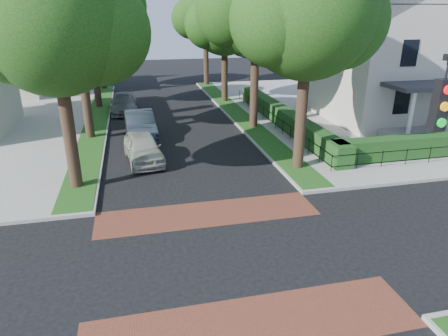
# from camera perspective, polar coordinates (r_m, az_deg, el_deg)

# --- Properties ---
(ground) EXTENTS (120.00, 120.00, 0.00)m
(ground) POSITION_cam_1_polar(r_m,az_deg,el_deg) (13.80, 0.23, -12.65)
(ground) COLOR black
(ground) RESTS_ON ground
(sidewalk_ne) EXTENTS (30.00, 30.00, 0.15)m
(sidewalk_ne) POSITION_cam_1_polar(r_m,az_deg,el_deg) (38.14, 23.12, 8.20)
(sidewalk_ne) COLOR gray
(sidewalk_ne) RESTS_ON ground
(crosswalk_far) EXTENTS (9.00, 2.20, 0.01)m
(crosswalk_far) POSITION_cam_1_polar(r_m,az_deg,el_deg) (16.49, -2.31, -6.53)
(crosswalk_far) COLOR brown
(crosswalk_far) RESTS_ON ground
(crosswalk_near) EXTENTS (9.00, 2.20, 0.01)m
(crosswalk_near) POSITION_cam_1_polar(r_m,az_deg,el_deg) (11.38, 4.16, -21.46)
(crosswalk_near) COLOR brown
(crosswalk_near) RESTS_ON ground
(grass_strip_ne) EXTENTS (1.60, 29.80, 0.02)m
(grass_strip_ne) POSITION_cam_1_polar(r_m,az_deg,el_deg) (32.17, 1.89, 7.86)
(grass_strip_ne) COLOR #204112
(grass_strip_ne) RESTS_ON sidewalk_ne
(grass_strip_nw) EXTENTS (1.60, 29.80, 0.02)m
(grass_strip_nw) POSITION_cam_1_polar(r_m,az_deg,el_deg) (31.28, -17.75, 6.45)
(grass_strip_nw) COLOR #204112
(grass_strip_nw) RESTS_ON sidewalk_nw
(tree_right_near) EXTENTS (7.75, 6.67, 10.66)m
(tree_right_near) POSITION_cam_1_polar(r_m,az_deg,el_deg) (20.10, 11.97, 20.73)
(tree_right_near) COLOR black
(tree_right_near) RESTS_ON sidewalk_ne
(tree_right_mid) EXTENTS (8.25, 7.09, 11.22)m
(tree_right_mid) POSITION_cam_1_polar(r_m,az_deg,el_deg) (27.62, 4.74, 21.94)
(tree_right_mid) COLOR black
(tree_right_mid) RESTS_ON sidewalk_ne
(tree_right_far) EXTENTS (7.25, 6.23, 9.74)m
(tree_right_far) POSITION_cam_1_polar(r_m,az_deg,el_deg) (36.29, 0.17, 20.18)
(tree_right_far) COLOR black
(tree_right_far) RESTS_ON sidewalk_ne
(tree_right_back) EXTENTS (7.50, 6.45, 10.20)m
(tree_right_back) POSITION_cam_1_polar(r_m,az_deg,el_deg) (45.10, -2.59, 20.88)
(tree_right_back) COLOR black
(tree_right_back) RESTS_ON sidewalk_ne
(tree_left_near) EXTENTS (7.50, 6.45, 10.20)m
(tree_left_near) POSITION_cam_1_polar(r_m,az_deg,el_deg) (18.56, -22.80, 18.46)
(tree_left_near) COLOR black
(tree_left_near) RESTS_ON sidewalk_nw
(tree_left_mid) EXTENTS (8.00, 6.88, 11.48)m
(tree_left_mid) POSITION_cam_1_polar(r_m,az_deg,el_deg) (26.51, -20.43, 21.57)
(tree_left_mid) COLOR black
(tree_left_mid) RESTS_ON sidewalk_nw
(tree_left_far) EXTENTS (7.00, 6.02, 9.86)m
(tree_left_far) POSITION_cam_1_polar(r_m,az_deg,el_deg) (35.45, -18.53, 19.47)
(tree_left_far) COLOR black
(tree_left_far) RESTS_ON sidewalk_nw
(tree_left_back) EXTENTS (7.75, 6.66, 10.44)m
(tree_left_back) POSITION_cam_1_polar(r_m,az_deg,el_deg) (44.44, -17.62, 20.15)
(tree_left_back) COLOR black
(tree_left_back) RESTS_ON sidewalk_nw
(hedge_main_road) EXTENTS (1.00, 18.00, 1.20)m
(hedge_main_road) POSITION_cam_1_polar(r_m,az_deg,el_deg) (28.94, 8.43, 7.28)
(hedge_main_road) COLOR #1E3F16
(hedge_main_road) RESTS_ON sidewalk_ne
(fence_main_road) EXTENTS (0.06, 18.00, 0.90)m
(fence_main_road) POSITION_cam_1_polar(r_m,az_deg,el_deg) (28.70, 6.92, 6.93)
(fence_main_road) COLOR black
(fence_main_road) RESTS_ON sidewalk_ne
(house_victorian) EXTENTS (13.00, 13.05, 12.48)m
(house_victorian) POSITION_cam_1_polar(r_m,az_deg,el_deg) (33.74, 24.82, 16.71)
(house_victorian) COLOR beige
(house_victorian) RESTS_ON sidewalk_ne
(parked_car_front) EXTENTS (2.34, 4.68, 1.53)m
(parked_car_front) POSITION_cam_1_polar(r_m,az_deg,el_deg) (22.30, -11.48, 2.82)
(parked_car_front) COLOR #B0B2A0
(parked_car_front) RESTS_ON ground
(parked_car_middle) EXTENTS (2.08, 5.19, 1.68)m
(parked_car_middle) POSITION_cam_1_polar(r_m,az_deg,el_deg) (26.79, -11.88, 6.10)
(parked_car_middle) COLOR #222A33
(parked_car_middle) RESTS_ON ground
(parked_car_rear) EXTENTS (2.14, 5.10, 1.47)m
(parked_car_rear) POSITION_cam_1_polar(r_m,az_deg,el_deg) (34.01, -14.16, 8.97)
(parked_car_rear) COLOR slate
(parked_car_rear) RESTS_ON ground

